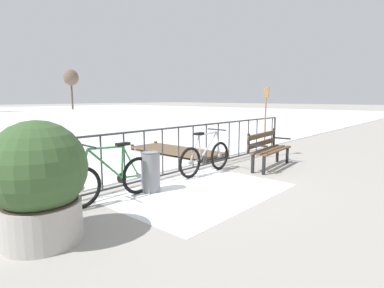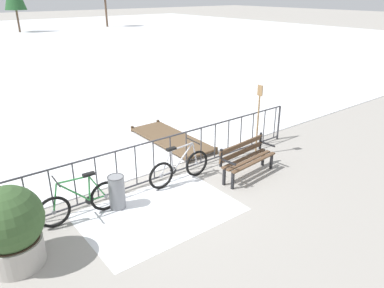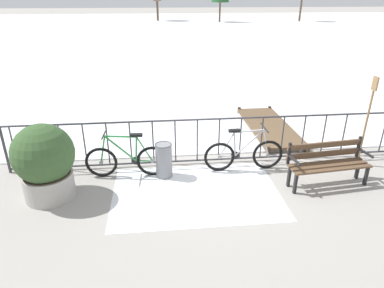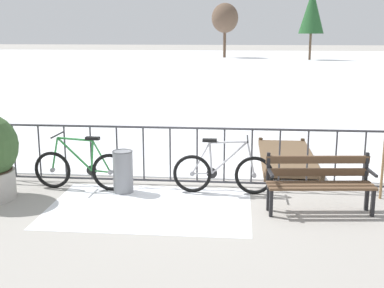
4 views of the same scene
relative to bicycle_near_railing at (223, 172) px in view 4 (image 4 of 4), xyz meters
The scene contains 11 objects.
ground_plane 0.71m from the bicycle_near_railing, 141.10° to the left, with size 160.00×160.00×0.00m, color #9E9991.
frozen_pond 28.79m from the bicycle_near_railing, 90.94° to the left, with size 80.00×56.00×0.03m, color white.
snow_patch 1.43m from the bicycle_near_railing, 143.71° to the right, with size 3.17×2.17×0.01m, color white.
railing_fence 0.63m from the bicycle_near_railing, 141.10° to the left, with size 9.06×0.06×1.07m.
bicycle_near_railing is the anchor object (origin of this frame).
bicycle_second 2.45m from the bicycle_near_railing, behind, with size 1.71×0.52×0.97m.
park_bench 1.66m from the bicycle_near_railing, 26.01° to the right, with size 1.64×0.64×0.89m.
trash_bin 1.70m from the bicycle_near_railing, behind, with size 0.35×0.35×0.73m.
wooden_dock 2.52m from the bicycle_near_railing, 59.61° to the left, with size 1.10×3.07×0.20m.
tree_west_mid 38.82m from the bicycle_near_railing, 80.54° to the left, with size 2.20×2.20×6.16m.
tree_centre 41.34m from the bicycle_near_railing, 91.83° to the left, with size 2.52×2.52×5.11m.
Camera 4 is at (0.73, -8.64, 2.75)m, focal length 47.38 mm.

